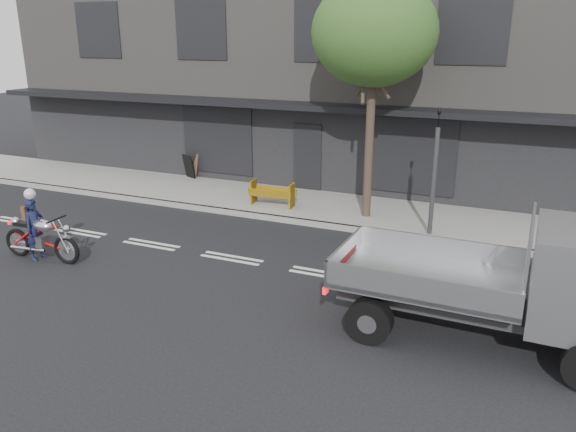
# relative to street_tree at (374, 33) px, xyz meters

# --- Properties ---
(ground) EXTENTS (80.00, 80.00, 0.00)m
(ground) POSITION_rel_street_tree_xyz_m (-2.20, -4.20, -5.28)
(ground) COLOR black
(ground) RESTS_ON ground
(sidewalk) EXTENTS (32.00, 3.20, 0.15)m
(sidewalk) POSITION_rel_street_tree_xyz_m (-2.20, 0.50, -5.20)
(sidewalk) COLOR gray
(sidewalk) RESTS_ON ground
(kerb) EXTENTS (32.00, 0.20, 0.15)m
(kerb) POSITION_rel_street_tree_xyz_m (-2.20, -1.10, -5.20)
(kerb) COLOR gray
(kerb) RESTS_ON ground
(building_main) EXTENTS (26.00, 10.00, 8.00)m
(building_main) POSITION_rel_street_tree_xyz_m (-2.20, 7.10, -1.28)
(building_main) COLOR slate
(building_main) RESTS_ON ground
(street_tree) EXTENTS (3.40, 3.40, 6.74)m
(street_tree) POSITION_rel_street_tree_xyz_m (0.00, 0.00, 0.00)
(street_tree) COLOR #382B21
(street_tree) RESTS_ON ground
(traffic_light_pole) EXTENTS (0.12, 0.12, 3.50)m
(traffic_light_pole) POSITION_rel_street_tree_xyz_m (2.00, -0.85, -3.63)
(traffic_light_pole) COLOR #2D2D30
(traffic_light_pole) RESTS_ON ground
(motorcycle) EXTENTS (2.21, 0.64, 1.14)m
(motorcycle) POSITION_rel_street_tree_xyz_m (-6.39, -6.09, -4.69)
(motorcycle) COLOR black
(motorcycle) RESTS_ON ground
(rider) EXTENTS (0.40, 0.57, 1.52)m
(rider) POSITION_rel_street_tree_xyz_m (-6.54, -6.09, -4.52)
(rider) COLOR #15193A
(rider) RESTS_ON ground
(flatbed_ute) EXTENTS (5.20, 2.22, 2.39)m
(flatbed_ute) POSITION_rel_street_tree_xyz_m (4.91, -5.79, -3.91)
(flatbed_ute) COLOR black
(flatbed_ute) RESTS_ON ground
(construction_barrier) EXTENTS (1.44, 0.65, 0.79)m
(construction_barrier) POSITION_rel_street_tree_xyz_m (-2.98, -0.36, -4.73)
(construction_barrier) COLOR #FFB50D
(construction_barrier) RESTS_ON sidewalk
(sandwich_board) EXTENTS (0.66, 0.56, 0.88)m
(sandwich_board) POSITION_rel_street_tree_xyz_m (-7.32, 1.80, -4.69)
(sandwich_board) COLOR black
(sandwich_board) RESTS_ON sidewalk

